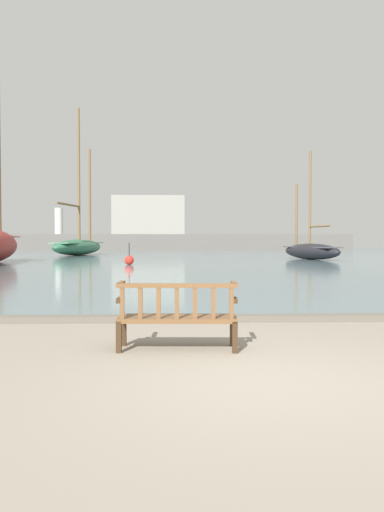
% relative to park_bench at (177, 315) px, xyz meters
% --- Properties ---
extents(ground_plane, '(160.00, 160.00, 0.00)m').
position_rel_park_bench_xyz_m(ground_plane, '(0.94, -1.54, -0.47)').
color(ground_plane, gray).
extents(harbor_water, '(100.00, 80.00, 0.08)m').
position_rel_park_bench_xyz_m(harbor_water, '(0.94, 42.46, -0.43)').
color(harbor_water, slate).
rests_on(harbor_water, ground).
extents(quay_edge_kerb, '(40.00, 0.30, 0.12)m').
position_rel_park_bench_xyz_m(quay_edge_kerb, '(0.94, 2.31, -0.41)').
color(quay_edge_kerb, '#675F54').
rests_on(quay_edge_kerb, ground).
extents(park_bench, '(1.62, 0.59, 0.92)m').
position_rel_park_bench_xyz_m(park_bench, '(0.00, 0.00, 0.00)').
color(park_bench, '#3D2A19').
rests_on(park_bench, ground).
extents(sailboat_nearest_starboard, '(3.55, 7.03, 7.86)m').
position_rel_park_bench_xyz_m(sailboat_nearest_starboard, '(9.77, 29.12, 0.28)').
color(sailboat_nearest_starboard, black).
rests_on(sailboat_nearest_starboard, harbor_water).
extents(sailboat_mid_starboard, '(4.27, 10.44, 13.62)m').
position_rel_park_bench_xyz_m(sailboat_mid_starboard, '(-9.10, 39.98, 0.57)').
color(sailboat_mid_starboard, '#2D6647').
rests_on(sailboat_mid_starboard, harbor_water).
extents(channel_buoy, '(0.53, 0.53, 1.23)m').
position_rel_park_bench_xyz_m(channel_buoy, '(-2.67, 21.55, -0.11)').
color(channel_buoy, red).
rests_on(channel_buoy, harbor_water).
extents(far_breakwater, '(43.24, 2.40, 7.14)m').
position_rel_park_bench_xyz_m(far_breakwater, '(-0.47, 57.26, 1.67)').
color(far_breakwater, '#66605B').
rests_on(far_breakwater, ground).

